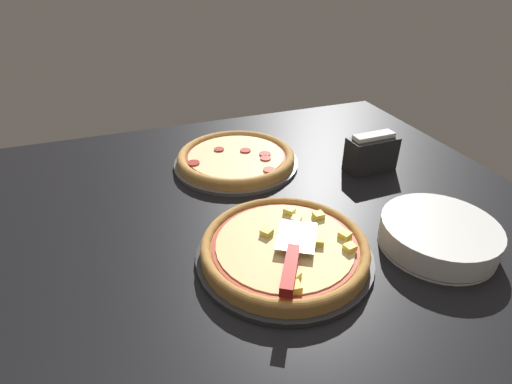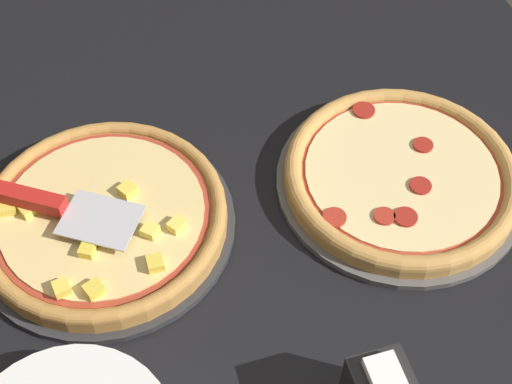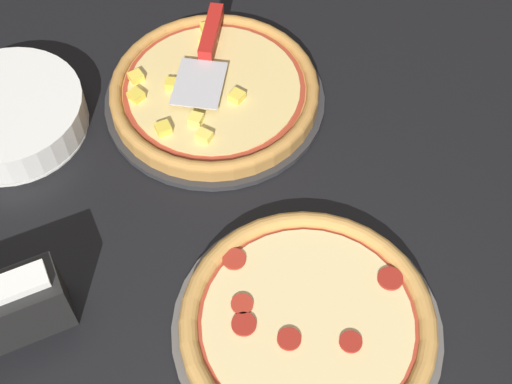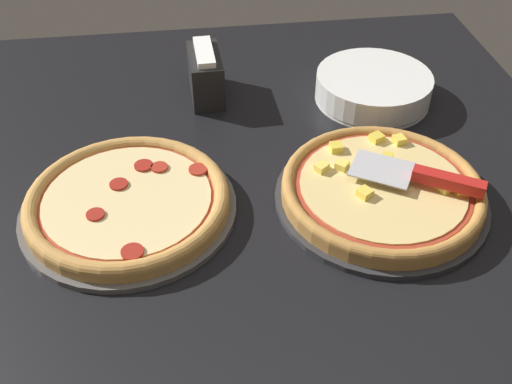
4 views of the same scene
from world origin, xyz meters
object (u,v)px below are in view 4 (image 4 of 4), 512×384
(serving_spatula, at_px, (431,178))
(napkin_holder, at_px, (206,74))
(pizza_back, at_px, (128,200))
(plate_stack, at_px, (373,87))
(pizza_front, at_px, (382,188))

(serving_spatula, bearing_deg, napkin_holder, 40.50)
(pizza_back, xyz_separation_m, serving_spatula, (-0.05, -0.48, 0.03))
(serving_spatula, relative_size, plate_stack, 0.89)
(serving_spatula, bearing_deg, pizza_front, 75.45)
(pizza_front, height_order, plate_stack, plate_stack)
(pizza_front, bearing_deg, plate_stack, -13.56)
(serving_spatula, bearing_deg, pizza_back, 84.21)
(pizza_back, distance_m, plate_stack, 0.55)
(pizza_back, xyz_separation_m, plate_stack, (0.27, -0.48, 0.00))
(serving_spatula, xyz_separation_m, napkin_holder, (0.38, 0.33, -0.01))
(serving_spatula, height_order, plate_stack, serving_spatula)
(serving_spatula, height_order, napkin_holder, napkin_holder)
(pizza_back, distance_m, serving_spatula, 0.48)
(pizza_back, bearing_deg, pizza_front, -94.26)
(pizza_front, height_order, pizza_back, pizza_front)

